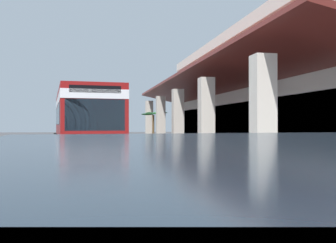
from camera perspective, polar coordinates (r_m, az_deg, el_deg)
ground at (r=19.55m, az=12.55°, el=-4.78°), size 120.00×120.00×0.00m
curb_strip at (r=20.47m, az=-3.34°, el=-4.42°), size 31.43×0.50×0.12m
plaza_building at (r=23.75m, az=20.40°, el=4.02°), size 26.49×13.45×6.62m
transit_bus at (r=20.80m, az=-11.93°, el=0.59°), size 11.40×3.63×3.34m
potted_palm at (r=28.50m, az=-2.11°, el=-2.27°), size 1.56×1.88×2.41m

